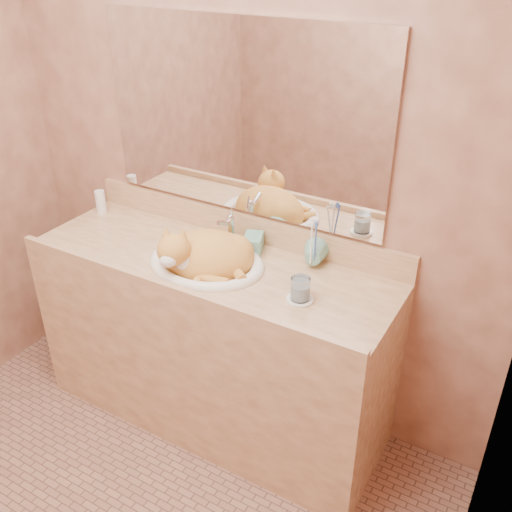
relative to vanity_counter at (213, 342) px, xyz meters
The scene contains 13 objects.
wall_back 0.87m from the vanity_counter, 90.00° to the left, with size 2.40×0.02×2.50m, color brown.
wall_right 1.63m from the vanity_counter, 31.14° to the right, with size 0.02×2.00×2.50m, color brown.
vanity_counter is the anchor object (origin of this frame).
mirror 1.00m from the vanity_counter, 90.00° to the left, with size 1.30×0.02×0.80m, color white.
sink_basin 0.50m from the vanity_counter, 85.58° to the right, with size 0.49×0.41×0.15m, color white, non-canonical shape.
faucet 0.53m from the vanity_counter, 89.48° to the left, with size 0.04×0.11×0.16m, color silver, non-canonical shape.
cat 0.49m from the vanity_counter, 90.83° to the right, with size 0.39×0.32×0.21m, color #C47D2D, non-canonical shape.
soap_dispenser 0.54m from the vanity_counter, 41.89° to the left, with size 0.08×0.08×0.17m, color #6BAC98.
toothbrush_cup 0.64m from the vanity_counter, 21.12° to the left, with size 0.11×0.11×0.10m, color #6BAC98.
toothbrushes 0.71m from the vanity_counter, 21.12° to the left, with size 0.04×0.04×0.23m, color white, non-canonical shape.
saucer 0.63m from the vanity_counter, ahead, with size 0.10×0.10×0.01m, color white.
water_glass 0.67m from the vanity_counter, ahead, with size 0.07×0.07×0.09m, color silver.
lotion_bottle 0.88m from the vanity_counter, 169.38° to the left, with size 0.05×0.05×0.12m, color white.
Camera 1 is at (1.20, -0.96, 2.06)m, focal length 40.00 mm.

